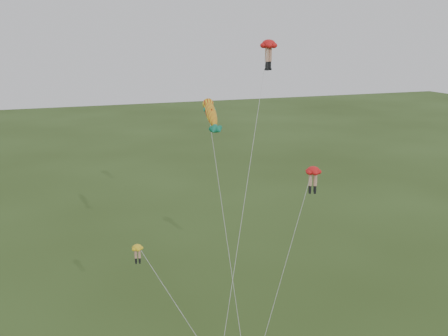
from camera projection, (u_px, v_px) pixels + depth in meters
name	position (u px, v px, depth m)	size (l,w,h in m)	color
legs_kite_red_high	(268.00, 50.00, 42.95)	(9.31, 11.67, 23.27)	red
legs_kite_red_mid	(312.00, 176.00, 39.42)	(7.12, 4.87, 13.57)	red
legs_kite_yellow	(142.00, 256.00, 35.95)	(5.44, 5.77, 8.99)	yellow
fish_kite	(211.00, 114.00, 37.67)	(1.15, 8.70, 19.17)	yellow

